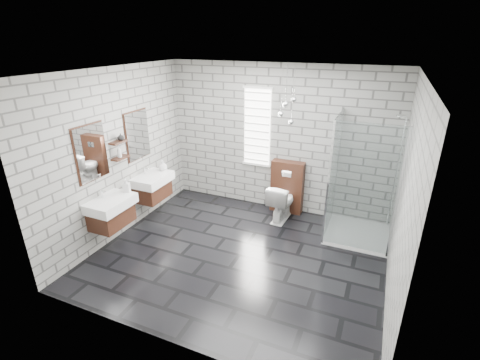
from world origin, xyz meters
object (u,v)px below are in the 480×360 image
Objects in this scene: vanity_left at (109,204)px; shower_enclosure at (353,211)px; toilet at (281,202)px; cistern_panel at (287,187)px; vanity_right at (151,180)px.

shower_enclosure reaches higher than vanity_left.
shower_enclosure is 2.93× the size of toilet.
shower_enclosure is at bearing 27.08° from vanity_left.
cistern_panel is at bearing 157.54° from shower_enclosure.
cistern_panel is (2.16, 2.26, -0.26)m from vanity_left.
vanity_right is 3.49m from shower_enclosure.
cistern_panel is 0.38m from toilet.
vanity_right is at bearing 90.00° from vanity_left.
vanity_left reaches higher than toilet.
toilet is (-1.25, 0.17, -0.16)m from shower_enclosure.
vanity_left and vanity_right have the same top height.
shower_enclosure is at bearing -22.46° from cistern_panel.
shower_enclosure reaches higher than vanity_right.
cistern_panel reaches higher than toilet.
vanity_right reaches higher than toilet.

